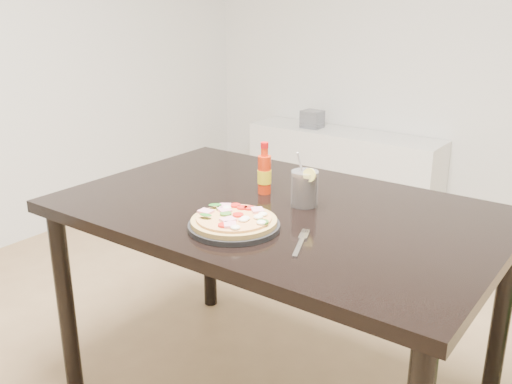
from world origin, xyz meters
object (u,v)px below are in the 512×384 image
Objects in this scene: plate at (234,226)px; media_console at (342,166)px; pizza at (234,220)px; cola_cup at (304,189)px; fork at (301,242)px; dining_table at (278,230)px; hot_sauce_bottle at (264,173)px.

media_console is (-0.86, 2.33, -0.51)m from plate.
cola_cup is at bearing 78.37° from pizza.
plate is at bearing 166.28° from fork.
plate reaches higher than media_console.
dining_table is 7.74× the size of fork.
cola_cup is 2.30m from media_console.
dining_table is at bearing 91.28° from plate.
plate is at bearing -101.58° from cola_cup.
dining_table is 0.25m from plate.
cola_cup is (0.06, 0.29, 0.05)m from plate.
hot_sauce_bottle is at bearing -69.84° from media_console.
hot_sauce_bottle is (-0.11, 0.08, 0.15)m from dining_table.
fork reaches higher than dining_table.
cola_cup is 0.30m from fork.
pizza is 0.30m from cola_cup.
pizza is (0.01, -0.23, 0.11)m from dining_table.
pizza is at bearing -69.84° from hot_sauce_bottle.
hot_sauce_bottle reaches higher than plate.
plate is 1.07× the size of pizza.
hot_sauce_bottle is 1.01× the size of cola_cup.
fork reaches higher than media_console.
cola_cup reaches higher than plate.
fork is (0.15, -0.26, -0.05)m from cola_cup.
hot_sauce_bottle reaches higher than dining_table.
plate is 0.34m from hot_sauce_bottle.
cola_cup is at bearing 40.29° from dining_table.
dining_table is at bearing -67.92° from media_console.
media_console is (-0.74, 2.02, -0.57)m from hot_sauce_bottle.
plate is at bearing -69.85° from media_console.
plate is 1.50× the size of hot_sauce_bottle.
dining_table is at bearing -35.62° from hot_sauce_bottle.
hot_sauce_bottle is (-0.11, 0.31, 0.04)m from pizza.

